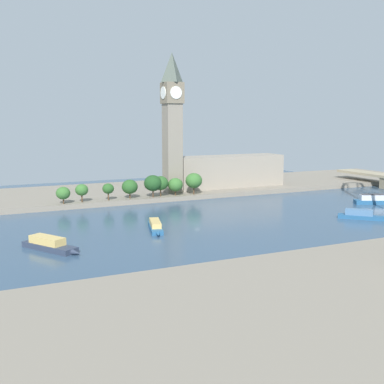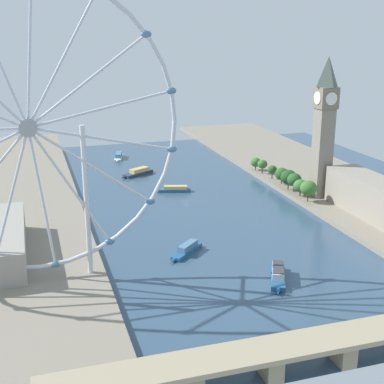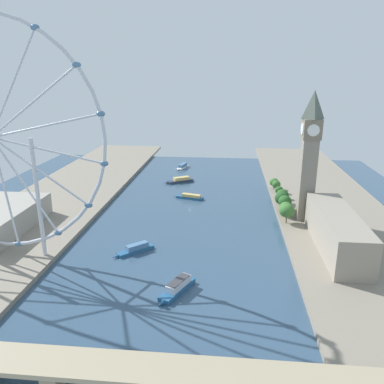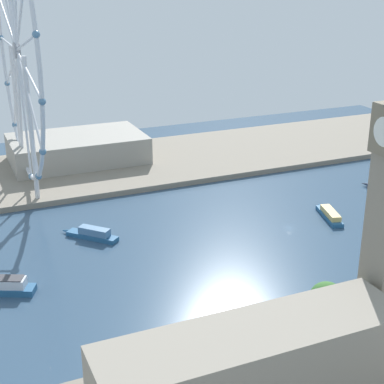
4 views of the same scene
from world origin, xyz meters
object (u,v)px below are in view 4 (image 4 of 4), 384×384
(riverside_hall, at_px, (78,148))
(tour_boat_1, at_px, (92,234))
(tour_boat_0, at_px, (0,286))
(ferris_wheel, at_px, (17,52))
(tour_boat_4, at_px, (329,214))
(parliament_block, at_px, (254,368))

(riverside_hall, xyz_separation_m, tour_boat_1, (-105.11, 18.81, -8.66))
(riverside_hall, height_order, tour_boat_0, riverside_hall)
(ferris_wheel, distance_m, riverside_hall, 76.90)
(tour_boat_4, bearing_deg, ferris_wheel, 67.93)
(ferris_wheel, relative_size, tour_boat_1, 5.89)
(parliament_block, xyz_separation_m, tour_boat_1, (124.57, 11.25, -12.47))
(ferris_wheel, distance_m, tour_boat_1, 104.15)
(ferris_wheel, height_order, tour_boat_1, ferris_wheel)
(parliament_block, xyz_separation_m, tour_boat_0, (92.21, 54.23, -11.99))
(tour_boat_1, distance_m, tour_boat_4, 112.22)
(riverside_hall, bearing_deg, ferris_wheel, 132.18)
(ferris_wheel, distance_m, tour_boat_0, 131.38)
(tour_boat_4, bearing_deg, tour_boat_1, 94.24)
(riverside_hall, distance_m, tour_boat_0, 150.94)
(ferris_wheel, bearing_deg, tour_boat_0, 165.17)
(tour_boat_1, bearing_deg, ferris_wheel, -31.88)
(parliament_block, distance_m, tour_boat_1, 125.69)
(parliament_block, xyz_separation_m, ferris_wheel, (199.40, 25.85, 58.48))
(riverside_hall, relative_size, tour_boat_4, 2.77)
(riverside_hall, bearing_deg, tour_boat_0, 155.80)
(riverside_hall, height_order, tour_boat_1, riverside_hall)
(parliament_block, xyz_separation_m, tour_boat_4, (101.38, -98.56, -12.73))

